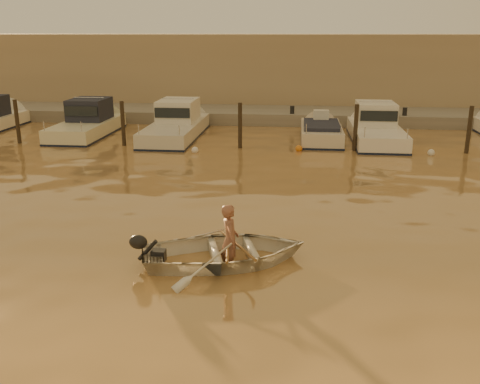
# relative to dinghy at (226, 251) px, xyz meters

# --- Properties ---
(ground_plane) EXTENTS (160.00, 160.00, 0.00)m
(ground_plane) POSITION_rel_dinghy_xyz_m (-0.80, -1.57, -0.26)
(ground_plane) COLOR #986A3D
(ground_plane) RESTS_ON ground
(dinghy) EXTENTS (4.27, 3.56, 0.76)m
(dinghy) POSITION_rel_dinghy_xyz_m (0.00, 0.00, 0.00)
(dinghy) COLOR silver
(dinghy) RESTS_ON ground_plane
(person) EXTENTS (0.55, 0.69, 1.65)m
(person) POSITION_rel_dinghy_xyz_m (0.10, 0.03, 0.27)
(person) COLOR #8D5946
(person) RESTS_ON dinghy
(outboard_motor) EXTENTS (0.98, 0.64, 0.70)m
(outboard_motor) POSITION_rel_dinghy_xyz_m (-1.44, -0.43, 0.02)
(outboard_motor) COLOR black
(outboard_motor) RESTS_ON dinghy
(oar_port) EXTENTS (1.06, 1.87, 0.13)m
(oar_port) POSITION_rel_dinghy_xyz_m (0.24, 0.07, 0.16)
(oar_port) COLOR brown
(oar_port) RESTS_ON dinghy
(oar_starboard) EXTENTS (0.30, 2.09, 0.13)m
(oar_starboard) POSITION_rel_dinghy_xyz_m (0.05, 0.01, 0.16)
(oar_starboard) COLOR olive
(oar_starboard) RESTS_ON dinghy
(moored_boat_1) EXTENTS (2.17, 6.48, 1.75)m
(moored_boat_1) POSITION_rel_dinghy_xyz_m (-8.91, 14.43, 0.36)
(moored_boat_1) COLOR beige
(moored_boat_1) RESTS_ON ground_plane
(moored_boat_2) EXTENTS (2.22, 7.46, 1.75)m
(moored_boat_2) POSITION_rel_dinghy_xyz_m (-4.40, 14.43, 0.36)
(moored_boat_2) COLOR beige
(moored_boat_2) RESTS_ON ground_plane
(moored_boat_3) EXTENTS (1.86, 5.45, 0.95)m
(moored_boat_3) POSITION_rel_dinghy_xyz_m (2.64, 14.43, -0.04)
(moored_boat_3) COLOR beige
(moored_boat_3) RESTS_ON ground_plane
(moored_boat_4) EXTENTS (2.19, 6.77, 1.75)m
(moored_boat_4) POSITION_rel_dinghy_xyz_m (5.19, 14.43, 0.36)
(moored_boat_4) COLOR white
(moored_boat_4) RESTS_ON ground_plane
(piling_0) EXTENTS (0.18, 0.18, 2.20)m
(piling_0) POSITION_rel_dinghy_xyz_m (-11.30, 12.23, 0.64)
(piling_0) COLOR #2D2319
(piling_0) RESTS_ON ground_plane
(piling_1) EXTENTS (0.18, 0.18, 2.20)m
(piling_1) POSITION_rel_dinghy_xyz_m (-6.30, 12.23, 0.64)
(piling_1) COLOR #2D2319
(piling_1) RESTS_ON ground_plane
(piling_2) EXTENTS (0.18, 0.18, 2.20)m
(piling_2) POSITION_rel_dinghy_xyz_m (-1.00, 12.23, 0.64)
(piling_2) COLOR #2D2319
(piling_2) RESTS_ON ground_plane
(piling_3) EXTENTS (0.18, 0.18, 2.20)m
(piling_3) POSITION_rel_dinghy_xyz_m (4.00, 12.23, 0.64)
(piling_3) COLOR #2D2319
(piling_3) RESTS_ON ground_plane
(piling_4) EXTENTS (0.18, 0.18, 2.20)m
(piling_4) POSITION_rel_dinghy_xyz_m (8.70, 12.23, 0.64)
(piling_4) COLOR #2D2319
(piling_4) RESTS_ON ground_plane
(fender_b) EXTENTS (0.30, 0.30, 0.30)m
(fender_b) POSITION_rel_dinghy_xyz_m (-8.62, 12.24, -0.16)
(fender_b) COLOR #C67317
(fender_b) RESTS_ON ground_plane
(fender_c) EXTENTS (0.30, 0.30, 0.30)m
(fender_c) POSITION_rel_dinghy_xyz_m (-2.81, 11.09, -0.16)
(fender_c) COLOR silver
(fender_c) RESTS_ON ground_plane
(fender_d) EXTENTS (0.30, 0.30, 0.30)m
(fender_d) POSITION_rel_dinghy_xyz_m (1.60, 11.91, -0.16)
(fender_d) COLOR orange
(fender_d) RESTS_ON ground_plane
(fender_e) EXTENTS (0.30, 0.30, 0.30)m
(fender_e) POSITION_rel_dinghy_xyz_m (7.12, 11.67, -0.16)
(fender_e) COLOR silver
(fender_e) RESTS_ON ground_plane
(quay) EXTENTS (52.00, 4.00, 1.00)m
(quay) POSITION_rel_dinghy_xyz_m (-0.80, 19.93, -0.11)
(quay) COLOR gray
(quay) RESTS_ON ground_plane
(waterfront_building) EXTENTS (46.00, 7.00, 4.80)m
(waterfront_building) POSITION_rel_dinghy_xyz_m (-0.80, 25.43, 2.14)
(waterfront_building) COLOR #9E8466
(waterfront_building) RESTS_ON quay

